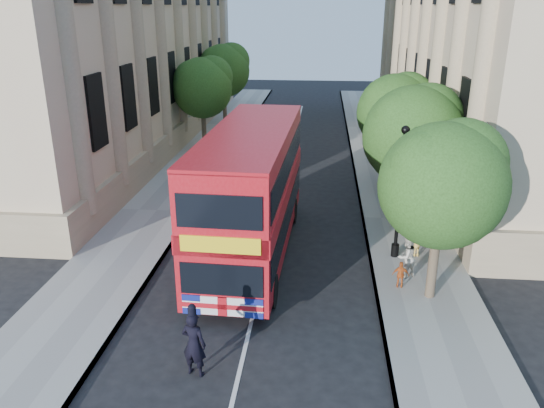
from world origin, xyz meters
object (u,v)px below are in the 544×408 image
(lamp_post, at_px, (400,198))
(double_decker_bus, at_px, (251,189))
(box_van, at_px, (240,153))
(police_constable, at_px, (194,344))
(woman_pedestrian, at_px, (406,257))

(lamp_post, height_order, double_decker_bus, lamp_post)
(lamp_post, distance_m, box_van, 12.74)
(lamp_post, relative_size, double_decker_bus, 0.48)
(lamp_post, bearing_deg, police_constable, -129.13)
(double_decker_bus, xyz_separation_m, box_van, (-2.01, 10.32, -1.33))
(police_constable, relative_size, woman_pedestrian, 1.20)
(double_decker_bus, distance_m, police_constable, 7.66)
(woman_pedestrian, bearing_deg, police_constable, 8.95)
(police_constable, distance_m, woman_pedestrian, 8.66)
(box_van, distance_m, woman_pedestrian, 14.16)
(police_constable, bearing_deg, box_van, -70.34)
(box_van, xyz_separation_m, woman_pedestrian, (7.77, -11.83, -0.51))
(lamp_post, bearing_deg, woman_pedestrian, -84.35)
(police_constable, xyz_separation_m, woman_pedestrian, (6.33, 5.91, -0.04))
(police_constable, bearing_deg, woman_pedestrian, -121.92)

